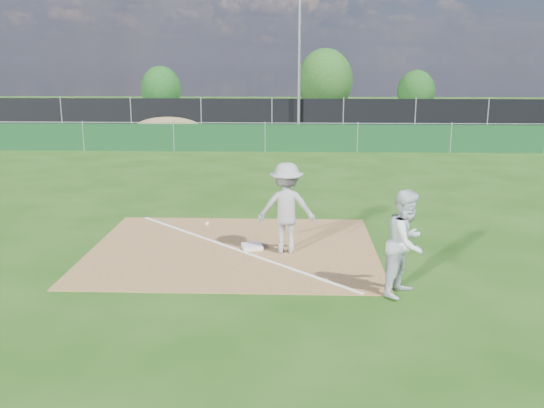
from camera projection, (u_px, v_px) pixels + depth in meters
The scene contains 17 objects.
ground at pixel (258, 172), 21.59m from camera, with size 90.00×90.00×0.00m, color #1D450E.
infield_dirt at pixel (233, 249), 12.84m from camera, with size 6.00×5.00×0.02m, color olive.
foul_line at pixel (233, 248), 12.83m from camera, with size 0.08×7.00×0.01m, color white.
green_fence at pixel (265, 138), 26.31m from camera, with size 44.00×0.05×1.20m, color #0E3619.
dirt_mound at pixel (168, 129), 29.89m from camera, with size 3.38×2.60×1.17m, color olive.
black_fence at pixel (272, 115), 34.01m from camera, with size 46.00×0.04×1.80m, color black.
parking_lot at pixel (275, 122), 39.08m from camera, with size 46.00×9.00×0.01m, color black.
light_pole at pixel (299, 58), 32.94m from camera, with size 0.16×0.16×8.00m, color slate.
first_base at pixel (252, 246), 12.83m from camera, with size 0.41×0.41×0.09m, color silver.
play_at_first at pixel (286, 208), 12.42m from camera, with size 2.25×0.74×1.88m.
runner at pixel (406, 243), 10.20m from camera, with size 0.89×0.69×1.83m, color silver.
car_left at pixel (176, 112), 37.91m from camera, with size 1.68×4.18×1.42m, color #AEB1B6.
car_mid at pixel (275, 110), 39.03m from camera, with size 1.52×4.36×1.44m, color black.
car_right at pixel (342, 111), 38.70m from camera, with size 2.00×4.92×1.43m, color black.
tree_left at pixel (161, 89), 44.76m from camera, with size 2.93×2.93×3.48m.
tree_mid at pixel (325, 81), 43.66m from camera, with size 3.99×3.99×4.74m.
tree_right at pixel (416, 92), 43.79m from camera, with size 2.71×2.71×3.21m.
Camera 1 is at (1.27, -11.22, 3.93)m, focal length 40.00 mm.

